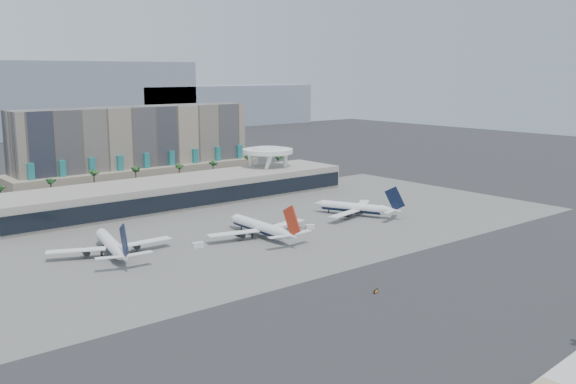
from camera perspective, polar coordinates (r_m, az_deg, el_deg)
ground at (r=214.33m, az=5.54°, el=-5.77°), size 900.00×900.00×0.00m
apron_pad at (r=254.80m, az=-3.22°, el=-3.07°), size 260.00×130.00×0.06m
mountain_ridge at (r=639.86m, az=-23.77°, el=7.03°), size 680.00×60.00×70.00m
hotel at (r=358.11m, az=-13.31°, el=3.38°), size 140.00×30.00×42.00m
terminal at (r=298.55m, az=-9.46°, el=0.11°), size 170.00×32.50×14.50m
saucer_structure at (r=332.00m, az=-1.81°, el=3.39°), size 26.00×26.00×21.89m
palm_row at (r=331.62m, az=-11.48°, el=1.78°), size 157.80×2.80×13.10m
airliner_left at (r=221.83m, az=-15.39°, el=-4.54°), size 41.06×42.68×14.90m
airliner_centre at (r=237.62m, az=-2.41°, el=-3.13°), size 42.82×44.08×15.22m
airliner_right at (r=273.92m, az=6.02°, el=-1.38°), size 37.16×38.25×14.15m
service_vehicle_a at (r=226.20m, az=-8.01°, el=-4.69°), size 4.24×2.69×1.92m
service_vehicle_b at (r=250.12m, az=1.95°, el=-3.12°), size 3.94×2.98×1.80m
taxiway_sign at (r=181.42m, az=7.82°, el=-8.73°), size 2.27×1.00×1.04m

